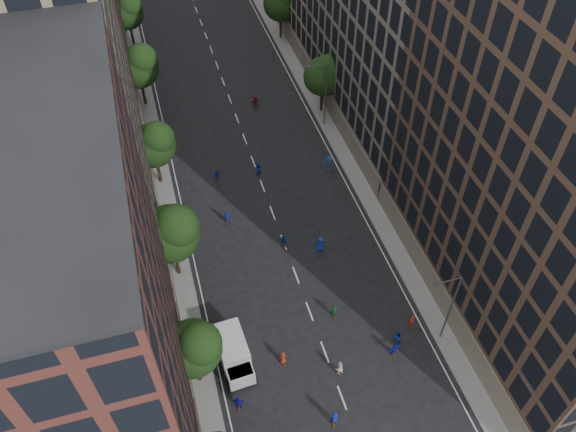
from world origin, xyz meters
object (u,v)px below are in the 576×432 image
object	(u,v)px
streetlamp_far	(324,91)
cargo_van	(234,353)
streetlamp_near	(449,306)
skater_2	(397,337)
skater_1	(334,418)

from	to	relation	value
streetlamp_far	cargo_van	size ratio (longest dim) A/B	1.64
streetlamp_near	skater_2	world-z (taller)	streetlamp_near
skater_1	streetlamp_near	bearing A→B (deg)	-145.19
skater_2	streetlamp_near	bearing A→B (deg)	-166.71
skater_1	skater_2	xyz separation A→B (m)	(7.96, 5.58, -0.12)
cargo_van	skater_2	world-z (taller)	cargo_van
streetlamp_far	skater_1	bearing A→B (deg)	-107.26
skater_1	cargo_van	bearing A→B (deg)	-37.33
skater_1	skater_2	distance (m)	9.72
streetlamp_near	skater_2	bearing A→B (deg)	169.69
streetlamp_near	skater_1	size ratio (longest dim) A/B	4.78
streetlamp_near	skater_1	distance (m)	13.43
streetlamp_far	skater_2	bearing A→B (deg)	-96.73
cargo_van	skater_1	size ratio (longest dim) A/B	2.91
cargo_van	skater_2	size ratio (longest dim) A/B	3.34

